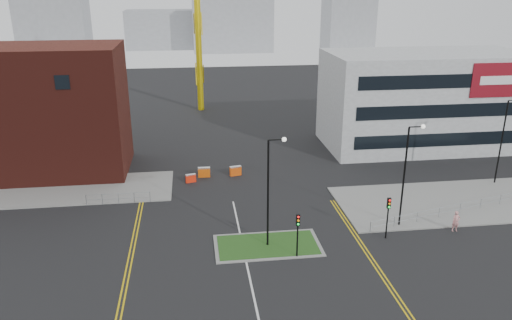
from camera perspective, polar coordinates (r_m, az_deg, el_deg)
The scene contains 27 objects.
ground at distance 34.16m, azimuth 0.02°, elevation -16.55°, with size 200.00×200.00×0.00m, color black.
pavement_left at distance 55.72m, azimuth -24.11°, elevation -3.33°, with size 28.00×8.00×0.12m, color slate.
pavement_right at distance 52.64m, azimuth 22.36°, elevation -4.40°, with size 24.00×10.00×0.12m, color slate.
island_kerb at distance 41.05m, azimuth 1.33°, elevation -9.73°, with size 8.60×4.60×0.08m, color slate.
grass_island at distance 41.04m, azimuth 1.33°, elevation -9.71°, with size 8.00×4.00×0.12m, color #1E4316.
brick_building at distance 60.10m, azimuth -26.22°, elevation 4.79°, with size 24.20×10.07×14.24m.
office_block at distance 67.81m, azimuth 18.66°, elevation 6.54°, with size 25.00×12.20×12.00m.
streetlamp_island at distance 38.74m, azimuth 1.71°, elevation -2.76°, with size 1.46×0.36×9.18m.
streetlamp_right_near at distance 43.94m, azimuth 16.91°, elevation -0.87°, with size 1.46×0.36×9.18m.
streetlamp_right_far at distance 57.35m, azimuth 26.54°, elevation 2.61°, with size 1.46×0.36×9.18m.
traffic_light_island at distance 38.45m, azimuth 4.80°, elevation -7.69°, with size 0.28×0.33×3.65m.
traffic_light_right at distance 42.45m, azimuth 14.88°, elevation -5.57°, with size 0.28×0.33×3.65m.
railing_left at distance 49.86m, azimuth -15.48°, elevation -4.06°, with size 6.05×0.05×1.10m.
railing_right at distance 49.68m, azimuth 22.34°, elevation -4.91°, with size 19.05×5.05×1.10m.
centre_line at distance 35.78m, azimuth -0.42°, elevation -14.66°, with size 0.15×30.00×0.01m, color silver.
yellow_left_a at distance 42.76m, azimuth -14.02°, elevation -9.14°, with size 0.12×24.00×0.01m, color gold.
yellow_left_b at distance 42.73m, azimuth -13.62°, elevation -9.13°, with size 0.12×24.00×0.01m, color gold.
yellow_right_a at distance 41.12m, azimuth 12.32°, elevation -10.23°, with size 0.12×20.00×0.01m, color gold.
yellow_right_b at distance 41.22m, azimuth 12.72°, elevation -10.19°, with size 0.12×20.00×0.01m, color gold.
skyline_a at distance 152.03m, azimuth -22.19°, elevation 14.78°, with size 18.00×12.00×22.00m, color gray.
skyline_b at distance 158.40m, azimuth -2.73°, elevation 15.19°, with size 24.00×12.00×16.00m, color gray.
skyline_c at distance 160.04m, azimuth 10.58°, elevation 17.10°, with size 14.00×12.00×28.00m, color gray.
skyline_d at distance 167.99m, azimuth -9.36°, elevation 14.53°, with size 30.00×12.00×12.00m, color gray.
pedestrian at distance 46.19m, azimuth 21.88°, elevation -6.52°, with size 0.67×0.44×1.84m, color pink.
barrier_left at distance 53.71m, azimuth -7.47°, elevation -2.04°, with size 1.12×0.59×0.90m.
barrier_mid at distance 54.95m, azimuth -5.96°, elevation -1.35°, with size 1.32×0.47×1.11m.
barrier_right at distance 55.13m, azimuth -2.36°, elevation -1.20°, with size 1.33×0.70×1.07m.
Camera 1 is at (-3.66, -27.34, 20.16)m, focal length 35.00 mm.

